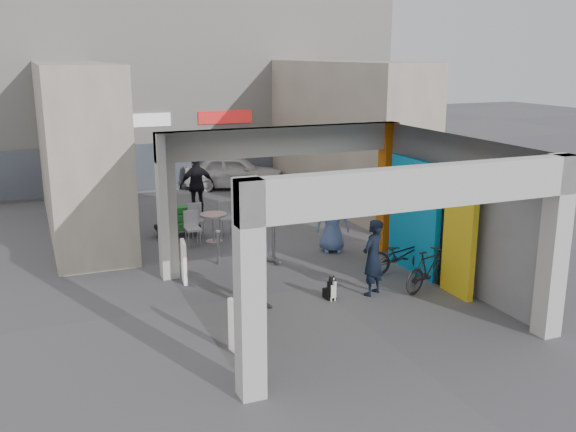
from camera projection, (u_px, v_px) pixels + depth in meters
name	position (u px, v px, depth m)	size (l,w,h in m)	color
ground	(317.00, 287.00, 14.85)	(90.00, 90.00, 0.00)	#535358
arcade_canopy	(357.00, 196.00, 13.75)	(6.40, 6.45, 6.40)	#B6B6B1
far_building	(175.00, 85.00, 26.41)	(18.00, 4.08, 8.00)	silver
plaza_bldg_left	(78.00, 148.00, 19.30)	(2.00, 9.00, 5.00)	#C0B29F
plaza_bldg_right	(344.00, 134.00, 22.61)	(2.00, 9.00, 5.00)	#C0B29F
bollard_left	(218.00, 248.00, 16.37)	(0.09, 0.09, 0.88)	#93969B
bollard_center	(274.00, 241.00, 16.84)	(0.09, 0.09, 0.95)	#93969B
bollard_right	(329.00, 235.00, 17.46)	(0.09, 0.09, 0.91)	#93969B
advert_board_near	(238.00, 328.00, 11.43)	(0.19, 0.55, 1.00)	white
advert_board_far	(184.00, 261.00, 15.08)	(0.16, 0.56, 1.00)	white
cafe_set	(207.00, 228.00, 18.60)	(1.64, 1.32, 0.99)	#B4B4B9
produce_stand	(177.00, 225.00, 19.00)	(1.26, 0.68, 0.83)	black
crate_stack	(252.00, 207.00, 21.36)	(0.49, 0.40, 0.56)	#18551A
border_collie	(331.00, 290.00, 14.07)	(0.21, 0.42, 0.57)	black
man_with_dog	(373.00, 257.00, 14.22)	(0.63, 0.41, 1.73)	black
man_back_turned	(259.00, 266.00, 13.40)	(0.92, 0.71, 1.89)	#3A3A3C
man_elderly	(332.00, 219.00, 17.33)	(0.89, 0.58, 1.81)	#5973AD
man_crates	(197.00, 185.00, 21.34)	(1.17, 0.49, 2.00)	black
bicycle_front	(401.00, 255.00, 15.65)	(0.64, 1.83, 0.96)	black
bicycle_rear	(429.00, 270.00, 14.60)	(0.45, 1.60, 0.96)	black
white_van	(234.00, 171.00, 25.61)	(1.59, 3.95, 1.35)	silver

